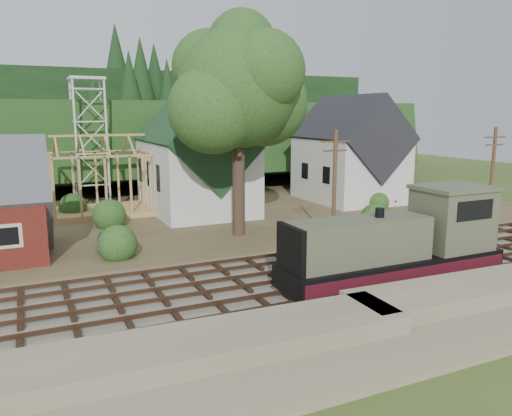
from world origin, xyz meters
name	(u,v)px	position (x,y,z in m)	size (l,w,h in m)	color
ground	(277,283)	(0.00, 0.00, 0.00)	(140.00, 140.00, 0.00)	#384C1E
embankment	(377,350)	(0.00, -8.50, 0.00)	(64.00, 5.00, 1.60)	#7F7259
railroad_bed	(277,282)	(0.00, 0.00, 0.08)	(64.00, 11.00, 0.16)	#726B5B
village_flat	(181,218)	(0.00, 18.00, 0.15)	(64.00, 26.00, 0.30)	brown
hillside	(128,185)	(0.00, 42.00, 0.00)	(70.00, 28.00, 8.00)	#1E3F19
ridge	(109,172)	(0.00, 58.00, 0.00)	(80.00, 20.00, 12.00)	black
church	(196,158)	(2.00, 19.68, 5.18)	(8.40, 15.17, 13.00)	silver
farmhouse	(350,155)	(18.00, 19.00, 4.87)	(8.40, 10.80, 10.60)	silver
timber_frame	(101,181)	(-6.00, 22.00, 3.27)	(8.20, 6.20, 6.99)	tan
lattice_tower	(88,103)	(-6.00, 28.00, 10.03)	(3.20, 3.20, 12.12)	silver
big_tree	(240,96)	(2.17, 10.08, 10.22)	(10.90, 8.40, 14.70)	#38281E
telegraph_pole_near	(334,186)	(7.00, 5.20, 4.25)	(2.20, 0.28, 8.00)	#4C331E
telegraph_pole_far	(492,174)	(22.00, 5.20, 4.25)	(2.20, 0.28, 8.00)	#4C331E
locomotive	(401,245)	(5.81, -3.00, 2.20)	(12.54, 3.13, 5.00)	black
car_blue	(107,240)	(-7.36, 10.21, 0.84)	(1.28, 3.17, 1.08)	#628DD2
car_red	(373,198)	(18.63, 15.74, 0.97)	(2.23, 4.83, 1.34)	red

